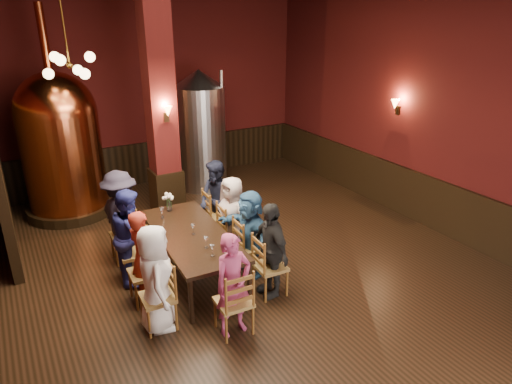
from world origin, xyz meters
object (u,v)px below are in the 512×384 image
rose_vase (169,199)px  copper_kettle (61,143)px  person_2 (132,236)px  person_0 (156,279)px  dining_table (192,237)px  steel_vessel (201,130)px  person_1 (143,257)px

rose_vase → copper_kettle: bearing=116.1°
person_2 → rose_vase: 1.06m
person_0 → copper_kettle: size_ratio=0.36×
dining_table → person_0: person_0 is taller
rose_vase → steel_vessel: bearing=56.0°
person_2 → steel_vessel: bearing=-23.2°
steel_vessel → rose_vase: (-1.76, -2.61, -0.41)m
person_2 → person_0: bearing=-167.0°
person_1 → rose_vase: size_ratio=4.31×
dining_table → steel_vessel: steel_vessel is taller
person_0 → person_2: 1.33m
rose_vase → person_0: bearing=-114.7°
dining_table → steel_vessel: bearing=66.5°
rose_vase → dining_table: bearing=-90.0°
dining_table → person_0: (-0.90, -0.96, 0.06)m
person_1 → copper_kettle: 3.97m
person_0 → steel_vessel: steel_vessel is taller
person_2 → rose_vase: person_2 is taller
person_1 → rose_vase: 1.56m
dining_table → rose_vase: bearing=92.7°
person_0 → steel_vessel: 5.31m
steel_vessel → copper_kettle: bearing=-179.7°
person_0 → person_1: person_0 is taller
person_1 → steel_vessel: bearing=-46.7°
dining_table → copper_kettle: size_ratio=0.59×
dining_table → copper_kettle: 3.89m
person_0 → person_1: size_ratio=1.04×
copper_kettle → rose_vase: (1.27, -2.60, -0.53)m
person_1 → copper_kettle: bearing=-6.6°
dining_table → rose_vase: (-0.00, 0.99, 0.28)m
person_0 → rose_vase: size_ratio=4.48×
copper_kettle → dining_table: bearing=-70.5°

